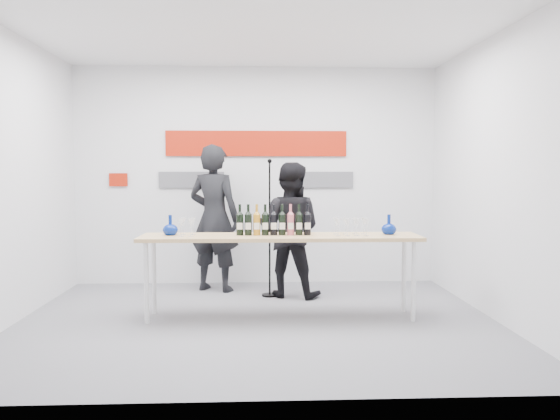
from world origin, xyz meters
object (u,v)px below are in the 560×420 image
Objects in this scene: presenter_left at (214,218)px; presenter_right at (289,230)px; tasting_table at (280,242)px; mic_stand at (270,255)px.

presenter_left is 1.14× the size of presenter_right.
presenter_right reaches higher than tasting_table.
presenter_left reaches higher than tasting_table.
presenter_right is 0.97× the size of mic_stand.
tasting_table is 1.06m from mic_stand.
presenter_left is at bearing 121.19° from tasting_table.
presenter_right is 0.40m from mic_stand.
presenter_left reaches higher than mic_stand.
tasting_table is 1.77× the size of presenter_right.
presenter_right is (0.96, -0.36, -0.12)m from presenter_left.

